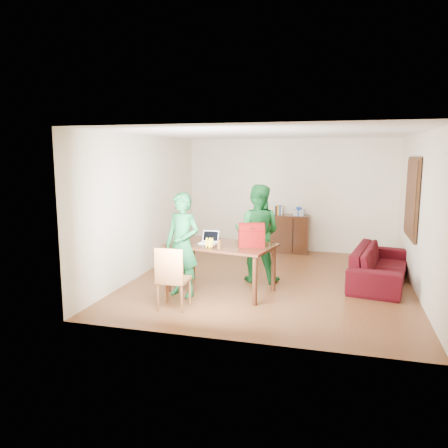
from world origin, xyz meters
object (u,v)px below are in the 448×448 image
(table, at_px, (221,250))
(person_near, at_px, (182,245))
(sofa, at_px, (380,265))
(bottle, at_px, (219,244))
(red_bag, at_px, (251,237))
(chair, at_px, (174,291))
(person_far, at_px, (257,233))
(laptop, at_px, (208,241))

(table, distance_m, person_near, 0.69)
(table, bearing_deg, person_near, -133.44)
(person_near, relative_size, sofa, 0.78)
(bottle, xyz_separation_m, red_bag, (0.46, 0.33, 0.07))
(table, xyz_separation_m, chair, (-0.46, -1.03, -0.44))
(person_far, xyz_separation_m, bottle, (-0.41, -1.15, 0.01))
(chair, distance_m, sofa, 3.88)
(person_far, height_order, sofa, person_far)
(laptop, bearing_deg, bottle, -47.29)
(laptop, bearing_deg, person_near, -129.27)
(sofa, bearing_deg, laptop, 123.61)
(table, relative_size, person_far, 1.07)
(bottle, distance_m, sofa, 3.12)
(table, distance_m, laptop, 0.27)
(chair, height_order, person_far, person_far)
(person_far, relative_size, laptop, 6.02)
(table, bearing_deg, chair, -102.93)
(person_far, height_order, laptop, person_far)
(chair, height_order, sofa, chair)
(table, relative_size, person_near, 1.12)
(person_far, xyz_separation_m, red_bag, (0.06, -0.82, 0.08))
(laptop, distance_m, red_bag, 0.76)
(person_far, bearing_deg, red_bag, 96.94)
(sofa, bearing_deg, person_far, 111.93)
(bottle, bearing_deg, sofa, 31.83)
(red_bag, bearing_deg, bottle, -162.27)
(laptop, height_order, bottle, laptop)
(person_near, bearing_deg, red_bag, 33.06)
(person_near, relative_size, laptop, 5.78)
(person_far, bearing_deg, person_near, 51.83)
(bottle, bearing_deg, red_bag, 35.78)
(red_bag, bearing_deg, laptop, 160.86)
(red_bag, bearing_deg, sofa, 12.89)
(chair, height_order, laptop, laptop)
(chair, xyz_separation_m, red_bag, (1.00, 0.99, 0.70))
(laptop, bearing_deg, red_bag, 1.33)
(chair, height_order, red_bag, red_bag)
(person_near, bearing_deg, person_far, 63.61)
(person_near, bearing_deg, table, 50.07)
(sofa, bearing_deg, table, 125.00)
(chair, bearing_deg, sofa, 35.52)
(chair, bearing_deg, person_near, 97.49)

